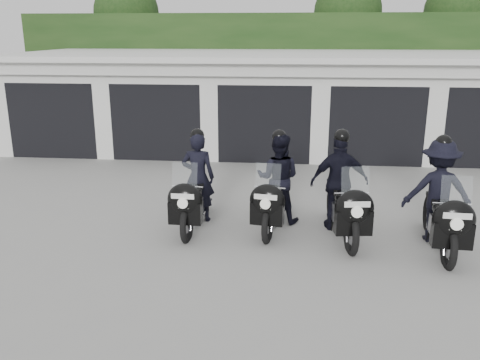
# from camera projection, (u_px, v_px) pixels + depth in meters

# --- Properties ---
(ground) EXTENTS (80.00, 80.00, 0.00)m
(ground) POSITION_uv_depth(u_px,v_px,m) (247.00, 236.00, 9.34)
(ground) COLOR gray
(ground) RESTS_ON ground
(garage_block) EXTENTS (16.40, 6.80, 2.96)m
(garage_block) POSITION_uv_depth(u_px,v_px,m) (268.00, 101.00, 16.63)
(garage_block) COLOR silver
(garage_block) RESTS_ON ground
(background_vegetation) EXTENTS (20.00, 3.90, 5.80)m
(background_vegetation) POSITION_uv_depth(u_px,v_px,m) (283.00, 53.00, 20.86)
(background_vegetation) COLOR #183312
(background_vegetation) RESTS_ON ground
(police_bike_a) EXTENTS (0.69, 2.19, 1.91)m
(police_bike_a) POSITION_uv_depth(u_px,v_px,m) (195.00, 188.00, 9.65)
(police_bike_a) COLOR black
(police_bike_a) RESTS_ON ground
(police_bike_b) EXTENTS (0.97, 2.17, 1.90)m
(police_bike_b) POSITION_uv_depth(u_px,v_px,m) (276.00, 185.00, 9.70)
(police_bike_b) COLOR black
(police_bike_b) RESTS_ON ground
(police_bike_c) EXTENTS (1.15, 2.28, 1.99)m
(police_bike_c) POSITION_uv_depth(u_px,v_px,m) (341.00, 189.00, 9.29)
(police_bike_c) COLOR black
(police_bike_c) RESTS_ON ground
(police_bike_d) EXTENTS (1.23, 2.29, 1.99)m
(police_bike_d) POSITION_uv_depth(u_px,v_px,m) (440.00, 198.00, 8.77)
(police_bike_d) COLOR black
(police_bike_d) RESTS_ON ground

